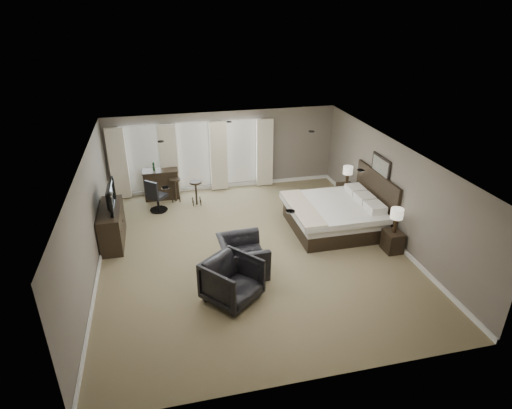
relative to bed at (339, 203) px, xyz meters
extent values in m
cube|color=#726648|center=(-2.58, -0.65, -0.77)|extent=(7.60, 8.60, 0.04)
cube|color=silver|center=(-2.58, -0.65, 1.83)|extent=(7.60, 8.60, 0.04)
cube|color=#6B6459|center=(-2.58, 3.60, 0.53)|extent=(7.50, 0.04, 2.60)
cube|color=#6B6459|center=(-2.58, -4.90, 0.53)|extent=(7.50, 0.04, 2.60)
cube|color=#6B6459|center=(-6.33, -0.65, 0.53)|extent=(0.04, 8.50, 2.60)
cube|color=#6B6459|center=(1.17, -0.65, 0.53)|extent=(0.04, 8.50, 2.60)
cube|color=silver|center=(-5.18, 3.54, 0.48)|extent=(1.15, 0.04, 2.05)
cube|color=silver|center=(-3.58, 3.54, 0.48)|extent=(1.15, 0.04, 2.05)
cube|color=silver|center=(-1.98, 3.54, 0.48)|extent=(1.15, 0.04, 2.05)
cube|color=beige|center=(-5.93, 3.42, 0.41)|extent=(0.55, 0.12, 2.30)
cube|color=beige|center=(-4.38, 3.42, 0.41)|extent=(0.55, 0.12, 2.30)
cube|color=beige|center=(-2.78, 3.42, 0.41)|extent=(0.55, 0.12, 2.30)
cube|color=beige|center=(-1.23, 3.42, 0.41)|extent=(0.55, 0.12, 2.30)
cube|color=silver|center=(0.00, 0.00, 0.00)|extent=(2.43, 2.32, 1.54)
cube|color=black|center=(0.89, -1.45, -0.50)|extent=(0.41, 0.50, 0.55)
cube|color=black|center=(0.89, 1.45, -0.46)|extent=(0.47, 0.57, 0.62)
cube|color=beige|center=(0.89, -1.45, 0.10)|extent=(0.31, 0.31, 0.64)
cube|color=beige|center=(0.89, 1.45, 0.16)|extent=(0.30, 0.30, 0.61)
cube|color=slate|center=(1.12, 0.00, 0.98)|extent=(0.04, 0.96, 0.56)
cube|color=black|center=(-6.03, 0.63, -0.28)|extent=(0.54, 1.68, 0.98)
imported|color=black|center=(-6.03, 0.63, 0.28)|extent=(0.66, 1.15, 0.15)
imported|color=black|center=(-2.98, -1.46, -0.25)|extent=(0.82, 1.23, 1.05)
imported|color=black|center=(-3.41, -2.47, -0.25)|extent=(1.40, 1.39, 1.05)
cube|color=black|center=(-4.69, 3.20, -0.29)|extent=(1.11, 0.58, 0.97)
cube|color=black|center=(-4.28, 2.83, -0.39)|extent=(0.46, 0.46, 0.77)
cube|color=black|center=(-3.66, 2.43, -0.38)|extent=(0.38, 0.38, 0.78)
cube|color=black|center=(-4.84, 2.24, -0.26)|extent=(0.74, 0.74, 1.03)
camera|label=1|loc=(-4.60, -9.76, 5.01)|focal=30.00mm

